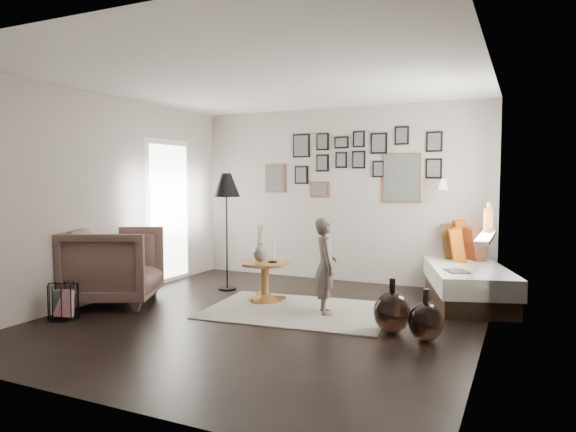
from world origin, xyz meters
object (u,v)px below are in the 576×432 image
at_px(pedestal_table, 265,283).
at_px(vase, 260,250).
at_px(daybed, 467,276).
at_px(floor_lamp, 226,189).
at_px(demijohn_large, 392,312).
at_px(armchair, 114,266).
at_px(demijohn_small, 426,321).
at_px(child, 326,266).
at_px(magazine_basket, 63,301).

relative_size(pedestal_table, vase, 1.40).
bearing_deg(pedestal_table, daybed, 27.61).
relative_size(floor_lamp, demijohn_large, 2.94).
xyz_separation_m(armchair, demijohn_small, (3.74, 0.11, -0.28)).
bearing_deg(child, demijohn_large, -145.43).
xyz_separation_m(vase, armchair, (-1.55, -0.90, -0.17)).
bearing_deg(demijohn_small, child, 156.45).
height_order(floor_lamp, demijohn_small, floor_lamp).
bearing_deg(daybed, demijohn_small, -111.57).
relative_size(daybed, child, 1.97).
bearing_deg(vase, demijohn_large, -20.13).
relative_size(armchair, child, 0.94).
height_order(armchair, child, child).
bearing_deg(pedestal_table, demijohn_small, -20.15).
bearing_deg(child, daybed, -73.76).
bearing_deg(demijohn_large, pedestal_table, 159.61).
xyz_separation_m(magazine_basket, demijohn_large, (3.40, 0.99, 0.02)).
bearing_deg(pedestal_table, demijohn_large, -20.39).
distance_m(daybed, child, 2.01).
distance_m(armchair, child, 2.61).
bearing_deg(magazine_basket, vase, 47.12).
bearing_deg(floor_lamp, child, -20.50).
height_order(pedestal_table, child, child).
relative_size(magazine_basket, child, 0.37).
bearing_deg(floor_lamp, armchair, -123.21).
height_order(vase, floor_lamp, floor_lamp).
distance_m(pedestal_table, vase, 0.42).
distance_m(vase, armchair, 1.80).
relative_size(demijohn_large, child, 0.50).
height_order(daybed, demijohn_small, daybed).
bearing_deg(child, armchair, 74.00).
bearing_deg(floor_lamp, demijohn_small, -21.79).
bearing_deg(demijohn_small, pedestal_table, 159.85).
relative_size(pedestal_table, demijohn_large, 1.16).
xyz_separation_m(daybed, demijohn_large, (-0.51, -1.85, -0.09)).
xyz_separation_m(pedestal_table, daybed, (2.28, 1.19, 0.07)).
relative_size(vase, demijohn_small, 0.91).
bearing_deg(daybed, armchair, -168.83).
relative_size(daybed, armchair, 2.09).
bearing_deg(demijohn_large, armchair, -176.19).
distance_m(vase, demijohn_small, 2.38).
xyz_separation_m(vase, daybed, (2.36, 1.17, -0.34)).
bearing_deg(pedestal_table, vase, 165.96).
bearing_deg(demijohn_large, daybed, 74.46).
xyz_separation_m(daybed, floor_lamp, (-3.08, -0.81, 1.09)).
relative_size(vase, magazine_basket, 1.12).
xyz_separation_m(demijohn_large, child, (-0.86, 0.41, 0.34)).
height_order(pedestal_table, magazine_basket, pedestal_table).
xyz_separation_m(magazine_basket, child, (2.54, 1.40, 0.36)).
xyz_separation_m(demijohn_large, demijohn_small, (0.35, -0.12, -0.02)).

